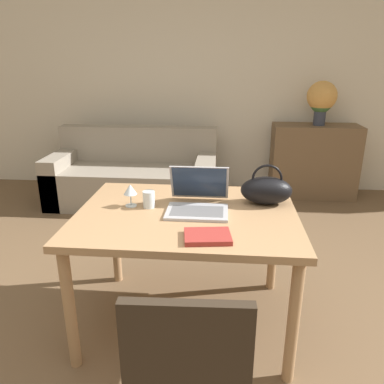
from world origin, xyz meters
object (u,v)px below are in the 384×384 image
object	(u,v)px
chair	(189,367)
flower_vase	(322,99)
drinking_glass	(149,199)
wine_glass	(130,191)
laptop	(198,198)
handbag	(266,190)
couch	(135,177)

from	to	relation	value
chair	flower_vase	size ratio (longest dim) A/B	1.80
drinking_glass	wine_glass	distance (m)	0.12
laptop	wine_glass	distance (m)	0.40
laptop	drinking_glass	xyz separation A→B (m)	(-0.29, -0.01, -0.01)
laptop	handbag	size ratio (longest dim) A/B	1.17
couch	drinking_glass	size ratio (longest dim) A/B	18.81
chair	handbag	bearing A→B (deg)	68.99
laptop	drinking_glass	distance (m)	0.29
drinking_glass	handbag	world-z (taller)	handbag
chair	laptop	bearing A→B (deg)	89.98
drinking_glass	wine_glass	world-z (taller)	wine_glass
couch	wine_glass	xyz separation A→B (m)	(0.47, -1.99, 0.55)
chair	couch	size ratio (longest dim) A/B	0.48
wine_glass	handbag	world-z (taller)	handbag
laptop	flower_vase	distance (m)	2.64
drinking_glass	flower_vase	distance (m)	2.79
wine_glass	handbag	bearing A→B (deg)	8.17
chair	handbag	world-z (taller)	handbag
drinking_glass	handbag	distance (m)	0.69
chair	laptop	xyz separation A→B (m)	(-0.04, 0.95, 0.30)
handbag	flower_vase	world-z (taller)	flower_vase
chair	handbag	size ratio (longest dim) A/B	2.89
couch	handbag	world-z (taller)	handbag
chair	laptop	distance (m)	1.00
handbag	chair	bearing A→B (deg)	-108.69
couch	handbag	bearing A→B (deg)	-55.98
couch	flower_vase	distance (m)	2.26
chair	flower_vase	distance (m)	3.54
laptop	wine_glass	world-z (taller)	laptop
handbag	flower_vase	distance (m)	2.38
laptop	handbag	bearing A→B (deg)	14.88
couch	handbag	size ratio (longest dim) A/B	6.08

